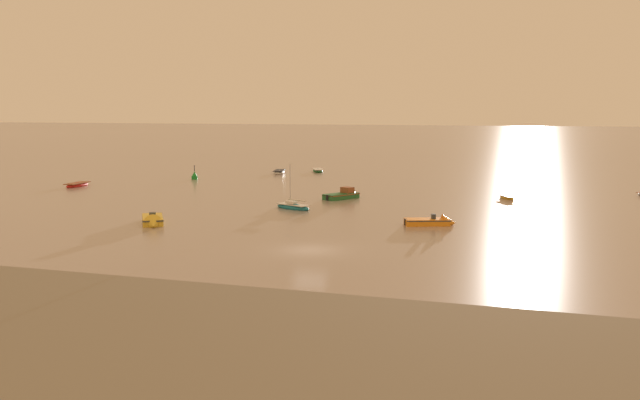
# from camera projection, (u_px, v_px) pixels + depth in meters

# --- Properties ---
(ground_plane) EXTENTS (800.00, 800.00, 0.00)m
(ground_plane) POSITION_uv_depth(u_px,v_px,m) (309.00, 250.00, 50.38)
(ground_plane) COLOR gray
(mudflat_shore) EXTENTS (246.15, 20.94, 0.27)m
(mudflat_shore) POSITION_uv_depth(u_px,v_px,m) (134.00, 347.00, 29.42)
(mudflat_shore) COLOR #7A6B51
(mudflat_shore) RESTS_ON ground
(rowboat_moored_0) EXTENTS (2.37, 3.32, 0.50)m
(rowboat_moored_0) POSITION_uv_depth(u_px,v_px,m) (507.00, 197.00, 79.50)
(rowboat_moored_0) COLOR gold
(rowboat_moored_0) RESTS_ON ground
(sailboat_moored_0) EXTENTS (4.60, 3.10, 4.97)m
(sailboat_moored_0) POSITION_uv_depth(u_px,v_px,m) (293.00, 207.00, 71.25)
(sailboat_moored_0) COLOR #197084
(sailboat_moored_0) RESTS_ON ground
(motorboat_moored_0) EXTENTS (4.11, 5.34, 1.95)m
(motorboat_moored_0) POSITION_uv_depth(u_px,v_px,m) (346.00, 196.00, 79.70)
(motorboat_moored_0) COLOR #23602D
(motorboat_moored_0) RESTS_ON ground
(rowboat_moored_3) EXTENTS (2.44, 4.76, 0.72)m
(rowboat_moored_3) POSITION_uv_depth(u_px,v_px,m) (279.00, 172.00, 110.98)
(rowboat_moored_3) COLOR white
(rowboat_moored_3) RESTS_ON ground
(rowboat_moored_4) EXTENTS (3.25, 4.63, 0.70)m
(rowboat_moored_4) POSITION_uv_depth(u_px,v_px,m) (318.00, 171.00, 113.58)
(rowboat_moored_4) COLOR #23602D
(rowboat_moored_4) RESTS_ON ground
(rowboat_moored_5) EXTENTS (1.74, 4.57, 0.71)m
(rowboat_moored_5) POSITION_uv_depth(u_px,v_px,m) (77.00, 185.00, 92.00)
(rowboat_moored_5) COLOR red
(rowboat_moored_5) RESTS_ON ground
(motorboat_moored_1) EXTENTS (4.90, 3.10, 1.59)m
(motorboat_moored_1) POSITION_uv_depth(u_px,v_px,m) (434.00, 223.00, 61.29)
(motorboat_moored_1) COLOR orange
(motorboat_moored_1) RESTS_ON ground
(motorboat_moored_2) EXTENTS (4.23, 5.27, 1.76)m
(motorboat_moored_2) POSITION_uv_depth(u_px,v_px,m) (153.00, 222.00, 61.51)
(motorboat_moored_2) COLOR gold
(motorboat_moored_2) RESTS_ON ground
(channel_buoy) EXTENTS (0.90, 0.90, 2.30)m
(channel_buoy) POSITION_uv_depth(u_px,v_px,m) (195.00, 176.00, 101.15)
(channel_buoy) COLOR #198C2D
(channel_buoy) RESTS_ON ground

